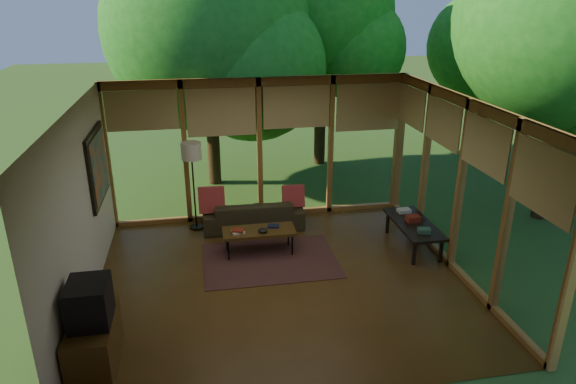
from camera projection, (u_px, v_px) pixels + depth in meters
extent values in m
plane|color=#593B17|center=(282.00, 281.00, 7.83)|extent=(5.50, 5.50, 0.00)
plane|color=white|center=(281.00, 105.00, 6.85)|extent=(5.50, 5.50, 0.00)
cube|color=beige|center=(80.00, 212.00, 6.88)|extent=(0.04, 5.00, 2.70)
cube|color=beige|center=(324.00, 293.00, 5.05)|extent=(5.50, 0.04, 2.70)
cube|color=#9F6C31|center=(260.00, 150.00, 9.63)|extent=(5.50, 0.12, 2.70)
cube|color=#9F6C31|center=(460.00, 187.00, 7.79)|extent=(0.12, 5.00, 2.70)
plane|color=#315921|center=(486.00, 130.00, 16.49)|extent=(40.00, 40.00, 0.00)
cylinder|color=#352413|center=(210.00, 87.00, 11.15)|extent=(0.28, 0.28, 4.38)
sphere|color=#166117|center=(207.00, 28.00, 10.71)|extent=(4.33, 4.33, 4.33)
cylinder|color=#352413|center=(321.00, 69.00, 12.47)|extent=(0.28, 0.28, 4.74)
sphere|color=#166117|center=(322.00, 12.00, 11.99)|extent=(3.40, 3.40, 3.40)
cylinder|color=#352413|center=(554.00, 96.00, 9.19)|extent=(0.28, 0.28, 4.77)
sphere|color=#166117|center=(568.00, 18.00, 8.71)|extent=(3.83, 3.83, 3.83)
cylinder|color=#352413|center=(477.00, 88.00, 13.05)|extent=(0.28, 0.28, 3.69)
sphere|color=#166117|center=(482.00, 46.00, 12.67)|extent=(2.69, 2.69, 2.69)
cube|color=brown|center=(270.00, 260.00, 8.42)|extent=(2.17, 1.54, 0.01)
imported|color=#342E1A|center=(253.00, 214.00, 9.53)|extent=(1.86, 0.75, 0.54)
cube|color=maroon|center=(212.00, 200.00, 9.23)|extent=(0.47, 0.25, 0.49)
cube|color=maroon|center=(293.00, 197.00, 9.49)|extent=(0.40, 0.22, 0.42)
cube|color=beige|center=(238.00, 232.00, 8.41)|extent=(0.22, 0.18, 0.03)
cube|color=maroon|center=(238.00, 230.00, 8.40)|extent=(0.22, 0.20, 0.03)
cube|color=black|center=(273.00, 226.00, 8.63)|extent=(0.22, 0.18, 0.03)
ellipsoid|color=black|center=(263.00, 230.00, 8.42)|extent=(0.16, 0.16, 0.07)
cube|color=#503615|center=(94.00, 343.00, 5.97)|extent=(0.50, 1.00, 0.60)
cube|color=black|center=(89.00, 302.00, 5.77)|extent=(0.45, 0.55, 0.50)
cube|color=#345C4C|center=(424.00, 231.00, 8.34)|extent=(0.23, 0.19, 0.07)
cube|color=maroon|center=(413.00, 219.00, 8.75)|extent=(0.24, 0.18, 0.10)
cube|color=beige|center=(404.00, 211.00, 9.12)|extent=(0.23, 0.18, 0.06)
cylinder|color=black|center=(197.00, 227.00, 9.58)|extent=(0.26, 0.26, 0.03)
cylinder|color=black|center=(194.00, 188.00, 9.30)|extent=(0.03, 0.03, 1.52)
cylinder|color=beige|center=(191.00, 151.00, 9.04)|extent=(0.36, 0.36, 0.30)
cube|color=#503615|center=(259.00, 231.00, 8.53)|extent=(1.20, 0.50, 0.05)
cylinder|color=black|center=(228.00, 250.00, 8.35)|extent=(0.03, 0.03, 0.38)
cylinder|color=black|center=(292.00, 245.00, 8.53)|extent=(0.03, 0.03, 0.38)
cylinder|color=black|center=(227.00, 240.00, 8.68)|extent=(0.03, 0.03, 0.38)
cylinder|color=black|center=(288.00, 236.00, 8.86)|extent=(0.03, 0.03, 0.38)
cube|color=black|center=(414.00, 224.00, 8.73)|extent=(0.60, 1.40, 0.05)
cube|color=black|center=(414.00, 254.00, 8.22)|extent=(0.05, 0.05, 0.40)
cube|color=black|center=(441.00, 251.00, 8.30)|extent=(0.05, 0.05, 0.40)
cube|color=black|center=(388.00, 223.00, 9.32)|extent=(0.05, 0.05, 0.40)
cube|color=black|center=(411.00, 221.00, 9.40)|extent=(0.05, 0.05, 0.40)
cube|color=black|center=(97.00, 166.00, 8.10)|extent=(0.05, 1.35, 1.15)
cube|color=#196172|center=(99.00, 166.00, 8.10)|extent=(0.02, 1.20, 1.00)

